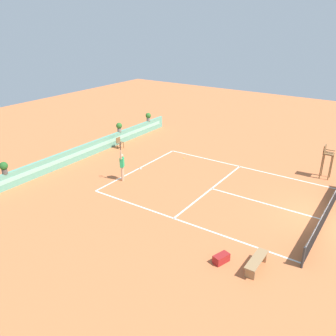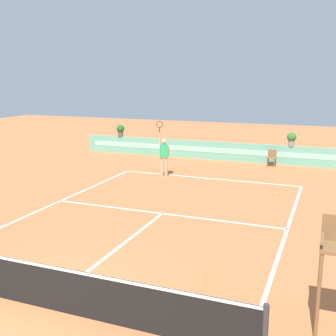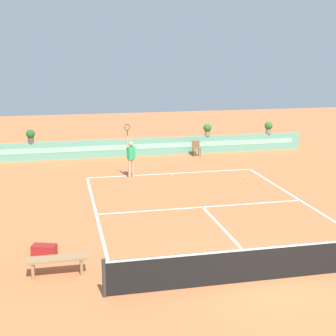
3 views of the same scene
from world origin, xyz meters
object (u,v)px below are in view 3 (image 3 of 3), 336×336
(ball_kid_chair, at_px, (196,148))
(gear_bag, at_px, (44,251))
(bench_courtside, at_px, (57,262))
(potted_plant_right, at_px, (207,129))
(potted_plant_far_right, at_px, (269,127))
(tennis_player, at_px, (131,156))
(potted_plant_far_left, at_px, (31,135))
(tennis_ball_near_baseline, at_px, (244,177))

(ball_kid_chair, xyz_separation_m, gear_bag, (-8.23, -12.79, -0.30))
(bench_courtside, xyz_separation_m, gear_bag, (-0.38, 1.36, -0.20))
(potted_plant_right, bearing_deg, ball_kid_chair, -139.76)
(potted_plant_right, xyz_separation_m, potted_plant_far_right, (3.83, 0.00, 0.00))
(ball_kid_chair, xyz_separation_m, tennis_player, (-4.36, -4.09, 0.57))
(potted_plant_right, bearing_deg, potted_plant_far_right, 0.00)
(gear_bag, xyz_separation_m, potted_plant_right, (9.10, 13.52, 1.23))
(gear_bag, relative_size, potted_plant_far_left, 0.97)
(ball_kid_chair, height_order, tennis_ball_near_baseline, ball_kid_chair)
(potted_plant_far_left, xyz_separation_m, potted_plant_far_right, (13.85, 0.00, 0.00))
(bench_courtside, height_order, potted_plant_right, potted_plant_right)
(tennis_player, height_order, potted_plant_far_right, tennis_player)
(tennis_player, xyz_separation_m, potted_plant_right, (5.22, 4.82, 0.36))
(bench_courtside, bearing_deg, potted_plant_far_left, 94.97)
(bench_courtside, relative_size, potted_plant_far_right, 2.21)
(tennis_ball_near_baseline, distance_m, potted_plant_far_left, 11.81)
(tennis_player, relative_size, potted_plant_far_right, 3.57)
(ball_kid_chair, distance_m, bench_courtside, 16.19)
(tennis_player, xyz_separation_m, tennis_ball_near_baseline, (5.25, -1.23, -1.02))
(bench_courtside, relative_size, tennis_ball_near_baseline, 23.53)
(ball_kid_chair, height_order, tennis_player, tennis_player)
(ball_kid_chair, bearing_deg, potted_plant_right, 40.24)
(gear_bag, height_order, tennis_ball_near_baseline, gear_bag)
(ball_kid_chair, xyz_separation_m, tennis_ball_near_baseline, (0.90, -5.32, -0.44))
(bench_courtside, xyz_separation_m, potted_plant_far_right, (12.56, 14.88, 1.04))
(ball_kid_chair, relative_size, potted_plant_right, 1.17)
(gear_bag, distance_m, tennis_ball_near_baseline, 11.80)
(potted_plant_far_left, bearing_deg, tennis_player, -45.16)
(tennis_player, bearing_deg, tennis_ball_near_baseline, -13.22)
(tennis_ball_near_baseline, bearing_deg, potted_plant_right, 90.30)
(bench_courtside, xyz_separation_m, tennis_player, (3.50, 10.06, 0.67))
(gear_bag, xyz_separation_m, tennis_player, (3.88, 8.70, 0.87))
(gear_bag, xyz_separation_m, potted_plant_far_left, (-0.92, 13.52, 1.23))
(ball_kid_chair, bearing_deg, tennis_player, -136.83)
(tennis_ball_near_baseline, xyz_separation_m, potted_plant_right, (-0.03, 6.05, 1.38))
(bench_courtside, xyz_separation_m, potted_plant_far_left, (-1.29, 14.88, 1.04))
(ball_kid_chair, relative_size, potted_plant_far_right, 1.17)
(bench_courtside, bearing_deg, gear_bag, 105.49)
(ball_kid_chair, relative_size, tennis_player, 0.33)
(potted_plant_far_right, bearing_deg, potted_plant_far_left, 180.00)
(potted_plant_right, bearing_deg, tennis_player, -137.30)
(gear_bag, height_order, potted_plant_far_left, potted_plant_far_left)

